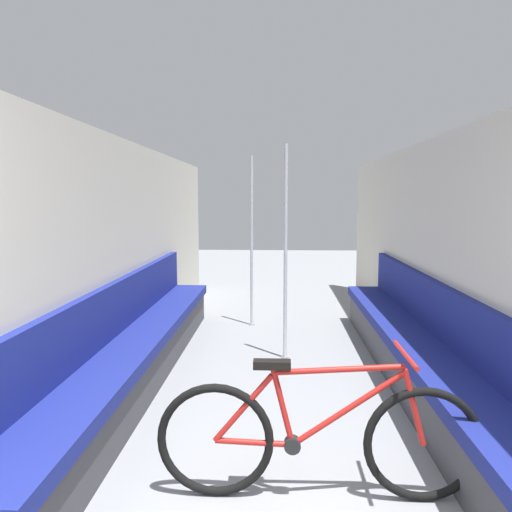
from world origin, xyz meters
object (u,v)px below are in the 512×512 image
object	(u,v)px
bicycle	(318,438)
grab_pole_near	(286,256)
bench_seat_row_left	(136,351)
grab_pole_far	(252,244)
bench_seat_row_right	(419,355)

from	to	relation	value
bicycle	grab_pole_near	bearing A→B (deg)	82.67
grab_pole_near	bicycle	bearing A→B (deg)	-86.63
bench_seat_row_left	grab_pole_near	xyz separation A→B (m)	(1.31, 0.82, 0.75)
bicycle	grab_pole_near	xyz separation A→B (m)	(-0.14, 2.43, 0.71)
grab_pole_near	grab_pole_far	distance (m)	1.39
grab_pole_far	grab_pole_near	bearing A→B (deg)	-72.77
bench_seat_row_left	grab_pole_near	bearing A→B (deg)	31.87
grab_pole_near	grab_pole_far	world-z (taller)	same
bench_seat_row_left	bench_seat_row_right	distance (m)	2.44
bench_seat_row_left	grab_pole_far	bearing A→B (deg)	67.28
bench_seat_row_right	grab_pole_far	distance (m)	2.75
bicycle	grab_pole_far	world-z (taller)	grab_pole_far
bicycle	bench_seat_row_right	bearing A→B (deg)	47.85
grab_pole_far	bench_seat_row_right	bearing A→B (deg)	-54.32
grab_pole_far	bicycle	bearing A→B (deg)	-81.59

